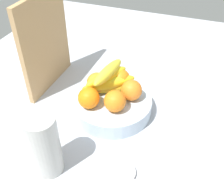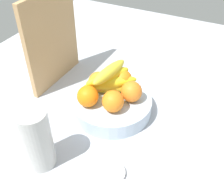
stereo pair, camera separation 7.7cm
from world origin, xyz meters
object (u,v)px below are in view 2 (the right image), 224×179
Objects in this scene: cutting_board at (52,39)px; thermos_tumbler at (37,139)px; orange_front_left at (113,101)px; banana_bunch at (110,80)px; orange_front_right at (132,92)px; fruit_bowl at (112,105)px; orange_back_left at (98,82)px; orange_center at (122,80)px; jar_lid at (112,173)px; orange_back_right at (88,96)px.

thermos_tumbler is at bearing -149.54° from cutting_board.
orange_front_left is at bearing -110.26° from cutting_board.
orange_front_right is at bearing -94.44° from banana_bunch.
thermos_tumbler is (-28.60, 8.58, 6.95)cm from fruit_bowl.
thermos_tumbler is at bearing 176.14° from orange_back_left.
orange_front_right is at bearing -25.36° from thermos_tumbler.
orange_front_left and orange_center have the same top height.
banana_bunch is (3.07, 2.47, 8.12)cm from fruit_bowl.
banana_bunch is at bearing 33.55° from orange_front_left.
jar_lid is at bearing -151.90° from banana_bunch.
thermos_tumbler reaches higher than orange_back_right.
orange_front_left is 12.20cm from orange_center.
fruit_bowl is 3.84× the size of orange_center.
orange_back_left is (2.33, 6.49, 6.41)cm from fruit_bowl.
orange_front_left and orange_back_right have the same top height.
banana_bunch is 0.93× the size of thermos_tumbler.
jar_lid is at bearing -154.40° from orange_front_left.
banana_bunch is 27.65cm from cutting_board.
orange_center is 5.34cm from banana_bunch.
banana_bunch is (0.67, 8.58, 1.71)cm from orange_front_right.
orange_back_right is 0.96× the size of jar_lid.
fruit_bowl is 3.69× the size of jar_lid.
fruit_bowl is at bearing -103.56° from cutting_board.
orange_front_left is 1.00× the size of orange_center.
banana_bunch is 2.44× the size of jar_lid.
fruit_bowl is 3.84× the size of orange_front_right.
thermos_tumbler is (-35.76, 9.08, 0.54)cm from orange_center.
cutting_board is (4.57, 26.34, 7.06)cm from banana_bunch.
orange_center is (4.76, 5.61, 0.00)cm from orange_front_right.
orange_center is 1.00× the size of orange_back_right.
orange_back_right is (-8.57, -0.73, 0.00)cm from orange_back_left.
thermos_tumbler is at bearing 154.64° from orange_front_right.
banana_bunch is at bearing -10.92° from thermos_tumbler.
banana_bunch is at bearing 85.56° from orange_front_right.
cutting_board is (7.64, 28.81, 15.18)cm from fruit_bowl.
banana_bunch reaches higher than orange_back_left.
thermos_tumbler reaches higher than fruit_bowl.
fruit_bowl is 9.03cm from banana_bunch.
banana_bunch is (-4.09, 2.97, 1.71)cm from orange_center.
fruit_bowl is 30.66cm from thermos_tumbler.
banana_bunch is at bearing 143.99° from orange_center.
banana_bunch is 0.51× the size of cutting_board.
orange_front_right is 8.78cm from banana_bunch.
fruit_bowl is 9.62cm from orange_center.
fruit_bowl is at bearing -109.74° from orange_back_left.
orange_front_right and orange_center have the same top height.
thermos_tumbler reaches higher than banana_bunch.
orange_front_left is 7.97cm from orange_front_right.
banana_bunch reaches higher than jar_lid.
orange_front_right is 34.31cm from thermos_tumbler.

